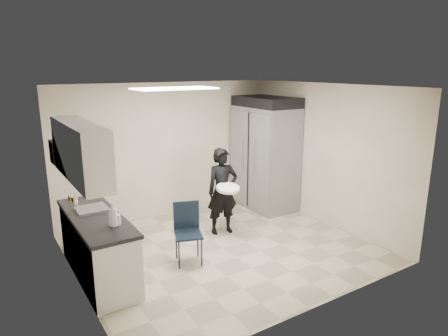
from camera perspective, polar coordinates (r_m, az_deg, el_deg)
floor at (r=6.65m, az=-0.08°, el=-11.41°), size 4.50×4.50×0.00m
ceiling at (r=6.00m, az=-0.09°, el=11.57°), size 4.50×4.50×0.00m
back_wall at (r=7.92m, az=-7.87°, el=2.62°), size 4.50×0.00×4.50m
left_wall at (r=5.39m, az=-20.76°, el=-3.78°), size 0.00×4.00×4.00m
right_wall at (r=7.61m, az=14.37°, el=1.83°), size 0.00×4.00×4.00m
ceiling_panel at (r=6.06m, az=-7.05°, el=11.21°), size 1.20×0.60×0.02m
lower_counter at (r=5.94m, az=-17.56°, el=-10.83°), size 0.60×1.90×0.86m
countertop at (r=5.77m, az=-17.90°, el=-6.73°), size 0.64×1.95×0.05m
sink at (r=6.01m, az=-18.33°, el=-6.07°), size 0.42×0.40×0.14m
faucet at (r=5.92m, az=-20.32°, el=-5.01°), size 0.02×0.02×0.24m
upper_cabinets at (r=5.49m, az=-19.91°, el=2.28°), size 0.35×1.80×0.75m
towel_dispenser at (r=6.62m, az=-22.56°, el=2.17°), size 0.22×0.30×0.35m
notice_sticker_left at (r=5.51m, az=-20.85°, el=-4.28°), size 0.00×0.12×0.07m
notice_sticker_right at (r=5.71m, az=-21.24°, el=-4.10°), size 0.00×0.12×0.07m
commercial_fridge at (r=8.30m, az=5.87°, el=1.46°), size 0.80×1.35×2.10m
fridge_compressor at (r=8.13m, az=6.08°, el=9.39°), size 0.80×1.35×0.20m
folding_chair at (r=6.07m, az=-5.11°, el=-9.50°), size 0.50×0.50×0.89m
man_tuxedo at (r=6.99m, az=-0.23°, el=-3.34°), size 0.62×0.47×1.53m
bucket_lid at (r=6.73m, az=0.57°, el=-2.90°), size 0.46×0.46×0.05m
soap_bottle_a at (r=5.28m, az=-15.55°, el=-6.41°), size 0.13×0.13×0.31m
soap_bottle_b at (r=5.33m, az=-15.16°, el=-6.79°), size 0.13×0.13×0.21m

